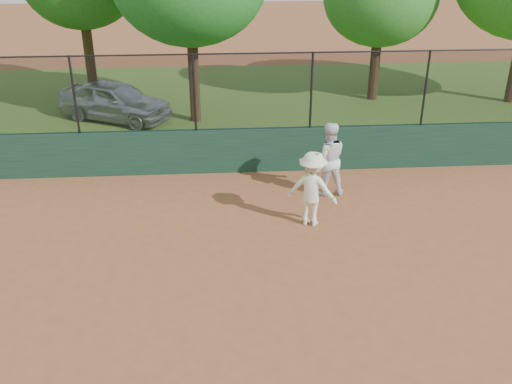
{
  "coord_description": "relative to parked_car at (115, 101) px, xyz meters",
  "views": [
    {
      "loc": [
        0.06,
        -8.18,
        6.26
      ],
      "look_at": [
        0.8,
        2.2,
        1.2
      ],
      "focal_mm": 40.0,
      "sensor_mm": 36.0,
      "label": 1
    }
  ],
  "objects": [
    {
      "name": "parked_car",
      "position": [
        0.0,
        0.0,
        0.0
      ],
      "size": [
        4.17,
        3.15,
        1.32
      ],
      "primitive_type": "imported",
      "rotation": [
        0.0,
        0.0,
        1.1
      ],
      "color": "#A2A7AB",
      "rests_on": "ground"
    },
    {
      "name": "ground",
      "position": [
        3.36,
        -10.65,
        -0.66
      ],
      "size": [
        80.0,
        80.0,
        0.0
      ],
      "primitive_type": "plane",
      "color": "brown",
      "rests_on": "ground"
    },
    {
      "name": "grass_strip",
      "position": [
        3.36,
        1.35,
        -0.66
      ],
      "size": [
        36.0,
        12.0,
        0.01
      ],
      "primitive_type": "cube",
      "color": "#385B1C",
      "rests_on": "ground"
    },
    {
      "name": "back_wall",
      "position": [
        3.36,
        -4.65,
        -0.06
      ],
      "size": [
        26.0,
        0.2,
        1.2
      ],
      "primitive_type": "cube",
      "color": "#193827",
      "rests_on": "ground"
    },
    {
      "name": "fence_assembly",
      "position": [
        3.33,
        -4.65,
        1.57
      ],
      "size": [
        26.0,
        0.06,
        2.0
      ],
      "color": "black",
      "rests_on": "back_wall"
    },
    {
      "name": "player_main",
      "position": [
        5.45,
        -7.69,
        0.2
      ],
      "size": [
        1.28,
        1.03,
        1.91
      ],
      "color": "#E9EAC7",
      "rests_on": "ground"
    },
    {
      "name": "player_second",
      "position": [
        6.07,
        -6.17,
        0.26
      ],
      "size": [
        0.92,
        0.73,
        1.85
      ],
      "primitive_type": "imported",
      "rotation": [
        0.0,
        0.0,
        3.17
      ],
      "color": "white",
      "rests_on": "ground"
    }
  ]
}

